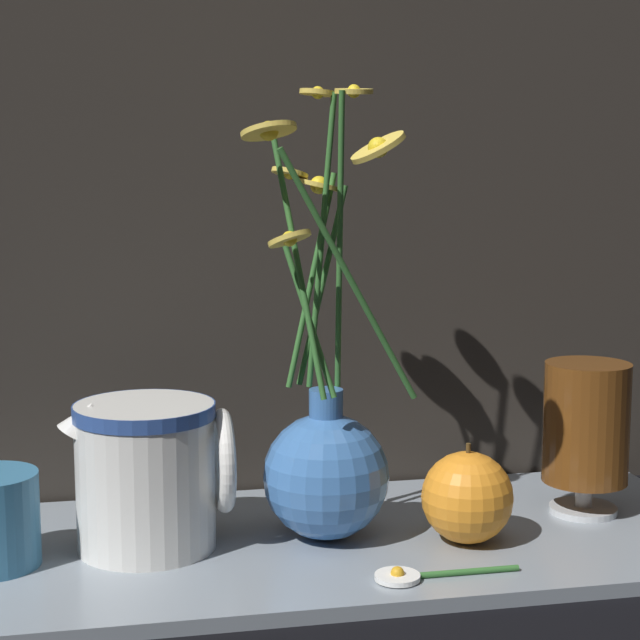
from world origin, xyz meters
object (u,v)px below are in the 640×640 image
object	(u,v)px
tea_glass	(586,426)
ceramic_pitcher	(149,469)
vase_with_flowers	(325,456)
orange_fruit	(467,497)

from	to	relation	value
tea_glass	ceramic_pitcher	bearing A→B (deg)	-178.54
vase_with_flowers	orange_fruit	xyz separation A→B (m)	(0.12, -0.04, -0.03)
ceramic_pitcher	tea_glass	bearing A→B (deg)	1.46
vase_with_flowers	tea_glass	bearing A→B (deg)	3.18
tea_glass	orange_fruit	bearing A→B (deg)	-158.65
vase_with_flowers	tea_glass	distance (m)	0.25
ceramic_pitcher	orange_fruit	distance (m)	0.27
tea_glass	orange_fruit	distance (m)	0.15
vase_with_flowers	tea_glass	xyz separation A→B (m)	(0.25, 0.01, 0.01)
tea_glass	orange_fruit	world-z (taller)	tea_glass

